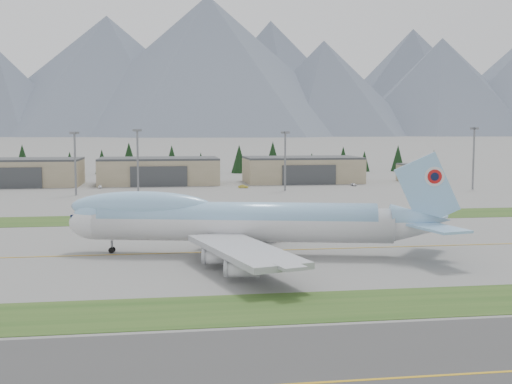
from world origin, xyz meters
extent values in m
plane|color=slate|center=(0.00, 0.00, 0.00)|extent=(7000.00, 7000.00, 0.00)
cube|color=#2A4D1B|center=(0.00, -38.00, 0.00)|extent=(400.00, 14.00, 0.08)
cube|color=#2A4D1B|center=(0.00, 45.00, 0.00)|extent=(400.00, 18.00, 0.08)
cube|color=#363636|center=(0.00, -62.00, 0.00)|extent=(400.00, 32.00, 0.04)
cube|color=gold|center=(0.00, 0.00, 0.00)|extent=(400.00, 0.40, 0.02)
cube|color=gold|center=(0.00, -62.00, 0.00)|extent=(400.00, 0.40, 0.02)
cylinder|color=silver|center=(0.10, -3.21, 5.50)|extent=(53.19, 17.83, 6.17)
cylinder|color=#90C1EB|center=(-0.82, -3.00, 6.64)|extent=(49.38, 16.52, 5.69)
ellipsoid|color=silver|center=(-25.81, 2.70, 5.50)|extent=(11.00, 8.21, 6.17)
ellipsoid|color=#90C1EB|center=(-25.81, 2.70, 6.64)|extent=(9.21, 6.93, 5.23)
ellipsoid|color=#90C1EB|center=(-17.48, 0.80, 8.45)|extent=(26.70, 10.93, 5.69)
cube|color=#0C1433|center=(-29.04, 3.43, 6.74)|extent=(2.53, 2.86, 1.23)
cone|color=silver|center=(30.64, -10.17, 5.50)|extent=(12.45, 8.43, 6.05)
cone|color=#90C1EB|center=(30.64, -10.17, 6.64)|extent=(11.40, 7.69, 5.50)
cube|color=#90C1EB|center=(31.57, -10.38, 11.96)|extent=(11.33, 3.11, 13.10)
cylinder|color=silver|center=(32.76, -10.27, 14.24)|extent=(3.37, 0.94, 3.42)
cylinder|color=red|center=(32.78, -10.17, 14.24)|extent=(2.45, 0.73, 2.47)
cylinder|color=#0C1433|center=(32.80, -10.08, 14.24)|extent=(1.43, 0.50, 1.42)
cube|color=#90C1EB|center=(33.76, -5.04, 6.07)|extent=(10.90, 11.74, 0.44)
cube|color=#90C1EB|center=(31.23, -16.15, 6.07)|extent=(7.77, 11.41, 0.44)
cube|color=#ABADB3|center=(5.44, 11.64, 3.80)|extent=(25.44, 27.44, 0.95)
cube|color=#ABADB3|center=(-1.53, -18.90, 3.80)|extent=(16.15, 29.84, 0.95)
cylinder|color=silver|center=(0.34, 8.90, 1.99)|extent=(5.34, 3.41, 2.37)
cylinder|color=silver|center=(6.83, 16.48, 1.99)|extent=(5.34, 3.41, 2.37)
cylinder|color=silver|center=(-4.94, -14.23, 1.99)|extent=(5.34, 3.41, 2.37)
cylinder|color=silver|center=(-2.37, -23.87, 1.99)|extent=(5.34, 3.41, 2.37)
cylinder|color=slate|center=(-23.03, 2.06, 1.14)|extent=(0.50, 0.50, 2.28)
cylinder|color=slate|center=(-0.65, -0.12, 1.23)|extent=(0.64, 0.64, 2.47)
cylinder|color=slate|center=(-1.92, -5.67, 1.23)|extent=(0.64, 0.64, 2.47)
cylinder|color=slate|center=(3.98, -1.17, 1.23)|extent=(0.64, 0.64, 2.47)
cylinder|color=slate|center=(2.71, -6.73, 1.23)|extent=(0.64, 0.64, 2.47)
cylinder|color=black|center=(-23.11, 1.69, 0.52)|extent=(1.09, 0.56, 1.04)
cylinder|color=black|center=(-22.95, 2.43, 0.52)|extent=(1.09, 0.56, 1.04)
cylinder|color=black|center=(-0.65, -0.12, 0.57)|extent=(1.22, 0.72, 1.14)
cylinder|color=black|center=(-1.92, -5.67, 0.57)|extent=(1.22, 0.72, 1.14)
cylinder|color=black|center=(3.98, -1.17, 0.57)|extent=(1.22, 0.72, 1.14)
cylinder|color=black|center=(2.71, -6.73, 0.57)|extent=(1.22, 0.72, 1.14)
cube|color=gray|center=(-70.00, 150.00, 5.00)|extent=(48.00, 26.00, 10.00)
cube|color=#393B3E|center=(-70.00, 150.00, 10.40)|extent=(48.00, 26.00, 0.80)
cube|color=#393B3E|center=(-70.00, 136.70, 4.00)|extent=(22.08, 0.60, 8.00)
cube|color=gray|center=(-15.00, 150.00, 5.00)|extent=(48.00, 26.00, 10.00)
cube|color=#393B3E|center=(-15.00, 150.00, 10.40)|extent=(48.00, 26.00, 0.80)
cube|color=#393B3E|center=(-15.00, 136.70, 4.00)|extent=(22.08, 0.60, 8.00)
cube|color=gray|center=(45.00, 150.00, 5.00)|extent=(48.00, 26.00, 10.00)
cube|color=#393B3E|center=(45.00, 150.00, 10.40)|extent=(48.00, 26.00, 0.80)
cube|color=#393B3E|center=(45.00, 136.70, 4.00)|extent=(22.08, 0.60, 8.00)
cube|color=gray|center=(95.00, 148.00, 3.50)|extent=(14.00, 12.00, 7.00)
cube|color=#393B3E|center=(95.00, 148.00, 7.30)|extent=(14.00, 12.00, 0.60)
cylinder|color=slate|center=(-42.82, 107.88, 10.37)|extent=(0.70, 0.70, 20.74)
cube|color=slate|center=(-42.82, 107.88, 21.14)|extent=(3.20, 3.20, 0.80)
cylinder|color=slate|center=(-22.14, 112.53, 10.81)|extent=(0.70, 0.70, 21.62)
cube|color=slate|center=(-22.14, 112.53, 22.02)|extent=(3.20, 3.20, 0.80)
cylinder|color=slate|center=(30.61, 113.68, 10.39)|extent=(0.70, 0.70, 20.79)
cube|color=slate|center=(30.61, 113.68, 21.19)|extent=(3.20, 3.20, 0.80)
cylinder|color=slate|center=(101.25, 109.19, 11.14)|extent=(0.70, 0.70, 22.27)
cube|color=slate|center=(101.25, 109.19, 22.67)|extent=(3.20, 3.20, 0.80)
imported|color=white|center=(-37.19, 133.46, 0.00)|extent=(1.77, 3.74, 1.24)
imported|color=#AE9E2B|center=(16.84, 126.21, 0.00)|extent=(4.08, 2.38, 1.27)
imported|color=silver|center=(61.32, 129.32, 0.00)|extent=(2.04, 3.78, 1.04)
cone|color=black|center=(-80.87, 209.59, 7.59)|extent=(8.50, 8.50, 15.18)
cone|color=black|center=(-58.53, 209.07, 5.77)|extent=(6.47, 6.47, 11.54)
cone|color=black|center=(-43.56, 214.30, 6.20)|extent=(6.95, 6.95, 12.41)
cone|color=black|center=(-30.22, 215.96, 7.97)|extent=(8.93, 8.93, 15.94)
cone|color=black|center=(-8.75, 212.84, 7.21)|extent=(8.07, 8.07, 14.41)
cone|color=black|center=(6.14, 215.61, 5.25)|extent=(5.88, 5.88, 10.51)
cone|color=black|center=(25.51, 211.02, 7.32)|extent=(8.20, 8.20, 14.64)
cone|color=black|center=(43.18, 211.97, 8.09)|extent=(9.07, 9.07, 16.19)
cone|color=black|center=(63.50, 210.29, 5.12)|extent=(5.73, 5.73, 10.24)
cone|color=black|center=(80.43, 210.58, 6.73)|extent=(7.54, 7.54, 13.46)
cone|color=black|center=(92.90, 213.35, 5.51)|extent=(6.17, 6.17, 11.03)
cone|color=black|center=(111.42, 213.13, 7.05)|extent=(7.89, 7.89, 14.09)
cone|color=black|center=(130.94, 211.33, 5.72)|extent=(6.41, 6.41, 11.45)
cone|color=#4E5868|center=(-200.00, 2253.07, 211.64)|extent=(1005.78, 1005.78, 423.27)
cone|color=silver|center=(-200.00, 2253.07, 338.62)|extent=(382.20, 382.20, 169.31)
cone|color=#4E5868|center=(150.00, 2124.07, 239.12)|extent=(1089.27, 1089.27, 478.25)
cone|color=silver|center=(150.00, 2124.07, 382.60)|extent=(413.92, 413.92, 191.30)
cone|color=#4E5868|center=(550.00, 2090.78, 164.81)|extent=(687.18, 687.18, 329.63)
cone|color=silver|center=(550.00, 2090.78, 263.70)|extent=(261.13, 261.13, 131.85)
cone|color=#4E5868|center=(1000.00, 2124.18, 176.12)|extent=(750.73, 750.73, 352.24)
cone|color=silver|center=(1000.00, 2124.18, 281.79)|extent=(285.28, 285.28, 140.89)
cone|color=#4E5868|center=(-200.00, 2900.00, 230.11)|extent=(920.43, 920.43, 460.22)
cone|color=silver|center=(-200.00, 2900.00, 358.97)|extent=(368.17, 368.17, 202.49)
cone|color=#4E5868|center=(500.00, 2900.00, 264.18)|extent=(1056.70, 1056.70, 528.35)
cone|color=silver|center=(500.00, 2900.00, 412.11)|extent=(422.68, 422.68, 232.47)
cone|color=#4E5868|center=(1200.00, 2900.00, 253.24)|extent=(1012.96, 1012.96, 506.48)
cone|color=silver|center=(1200.00, 2900.00, 395.05)|extent=(405.18, 405.18, 222.85)
camera|label=1|loc=(-13.87, -115.27, 22.32)|focal=45.00mm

